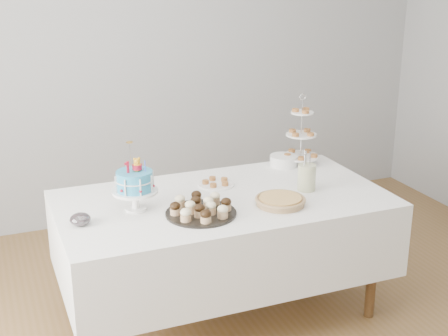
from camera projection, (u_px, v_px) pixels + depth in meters
name	position (u px, v px, depth m)	size (l,w,h in m)	color
walls	(245.00, 112.00, 3.19)	(5.04, 4.04, 2.70)	#9C9EA1
table	(223.00, 233.00, 3.71)	(1.92, 1.02, 0.77)	white
birthday_cake	(135.00, 192.00, 3.43)	(0.25, 0.25, 0.39)	white
cupcake_tray	(201.00, 207.00, 3.39)	(0.39, 0.39, 0.09)	black
pie	(280.00, 200.00, 3.53)	(0.29, 0.29, 0.05)	tan
tiered_stand	(301.00, 135.00, 4.17)	(0.25, 0.25, 0.49)	silver
plate_stack	(284.00, 161.00, 4.18)	(0.19, 0.19, 0.07)	white
pastry_plate	(216.00, 183.00, 3.83)	(0.22, 0.22, 0.03)	white
jam_bowl_a	(80.00, 220.00, 3.27)	(0.10, 0.10, 0.06)	silver
jam_bowl_b	(80.00, 219.00, 3.26)	(0.11, 0.11, 0.07)	silver
utensil_pitcher	(307.00, 176.00, 3.73)	(0.12, 0.11, 0.24)	beige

